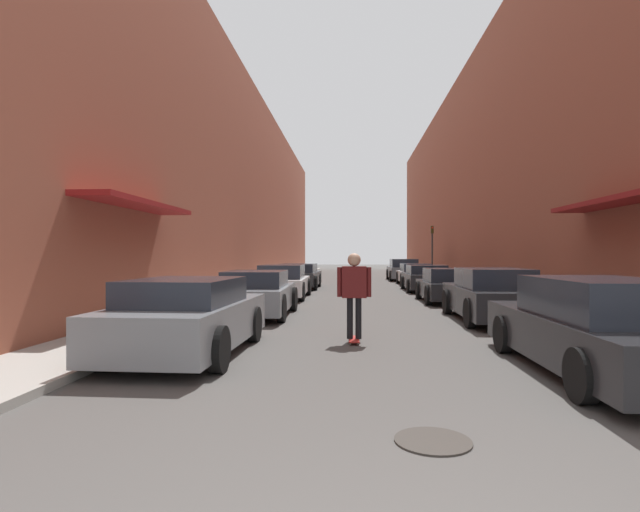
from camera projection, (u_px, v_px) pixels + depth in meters
The scene contains 18 objects.
ground at pixel (361, 290), 24.33m from camera, with size 124.52×124.52×0.00m, color #4C4947.
curb_strip_left at pixel (276, 282), 30.30m from camera, with size 1.80×56.60×0.12m.
curb_strip_right at pixel (444, 282), 29.65m from camera, with size 1.80×56.60×0.12m.
building_row_left at pixel (229, 190), 30.47m from camera, with size 4.90×56.60×11.38m.
building_row_right at pixel (494, 179), 29.45m from camera, with size 4.90×56.60×12.41m.
parked_car_left_0 at pixel (188, 317), 8.44m from camera, with size 1.93×4.20×1.30m.
parked_car_left_1 at pixel (257, 294), 13.76m from camera, with size 1.89×4.21×1.26m.
parked_car_left_2 at pixel (283, 282), 19.52m from camera, with size 1.95×4.49×1.31m.
parked_car_left_3 at pixel (299, 276), 25.13m from camera, with size 2.03×4.44×1.25m.
parked_car_right_0 at pixel (597, 329), 7.03m from camera, with size 1.86×4.79×1.37m.
parked_car_right_1 at pixel (491, 295), 12.78m from camera, with size 1.86×4.45×1.35m.
parked_car_right_2 at pixel (449, 286), 17.84m from camera, with size 2.02×3.90×1.21m.
parked_car_right_3 at pixel (426, 278), 23.34m from camera, with size 2.01×4.29×1.22m.
parked_car_right_4 at pixel (415, 274), 28.09m from camera, with size 1.89×3.97×1.20m.
parked_car_right_5 at pixel (403, 270), 33.07m from camera, with size 2.02×4.53×1.42m.
skateboarder at pixel (354, 288), 9.64m from camera, with size 0.66×0.78×1.73m.
manhole_cover at pixel (433, 441), 4.52m from camera, with size 0.70×0.70×0.02m.
traffic_light at pixel (432, 247), 30.51m from camera, with size 0.16×0.22×3.34m.
Camera 1 is at (-0.41, -1.76, 1.70)m, focal length 28.00 mm.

